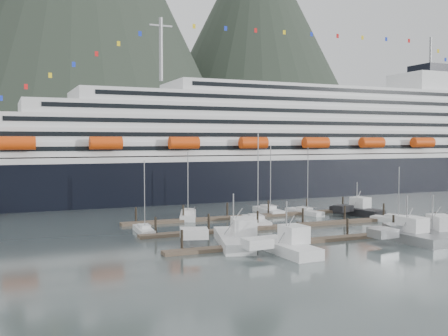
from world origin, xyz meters
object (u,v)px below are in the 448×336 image
at_px(trawler_a, 232,238).
at_px(trawler_e, 356,210).
at_px(trawler_b, 285,246).
at_px(sailboat_g, 304,212).
at_px(trawler_d, 406,235).
at_px(sailboat_f, 268,211).
at_px(trawler_c, 431,232).
at_px(cruise_ship, 296,151).
at_px(sailboat_e, 188,216).
at_px(sailboat_h, 394,220).
at_px(sailboat_b, 256,221).
at_px(sailboat_a, 144,230).

distance_m(trawler_a, trawler_e, 40.11).
distance_m(trawler_a, trawler_b, 8.88).
bearing_deg(sailboat_g, trawler_d, 166.06).
xyz_separation_m(sailboat_f, trawler_c, (9.82, -34.62, 0.50)).
relative_size(cruise_ship, trawler_b, 17.57).
height_order(sailboat_g, trawler_b, sailboat_g).
distance_m(sailboat_e, trawler_e, 34.13).
relative_size(sailboat_e, sailboat_g, 0.95).
bearing_deg(trawler_e, cruise_ship, -30.33).
height_order(trawler_b, trawler_e, trawler_b).
relative_size(sailboat_g, trawler_a, 0.91).
bearing_deg(sailboat_f, trawler_b, 157.03).
relative_size(trawler_a, trawler_e, 1.31).
height_order(sailboat_e, trawler_a, sailboat_e).
height_order(sailboat_g, sailboat_h, sailboat_g).
relative_size(sailboat_g, trawler_e, 1.18).
xyz_separation_m(sailboat_b, sailboat_e, (-9.05, 11.36, -0.02)).
height_order(sailboat_a, sailboat_b, sailboat_b).
distance_m(sailboat_a, trawler_c, 45.19).
bearing_deg(sailboat_f, trawler_c, -162.52).
distance_m(sailboat_a, trawler_b, 26.33).
xyz_separation_m(sailboat_e, sailboat_g, (23.74, -4.02, -0.02)).
bearing_deg(trawler_c, trawler_a, 94.47).
bearing_deg(sailboat_e, trawler_a, -165.38).
xyz_separation_m(sailboat_a, sailboat_f, (29.52, 12.40, 0.04)).
relative_size(trawler_b, trawler_c, 0.79).
bearing_deg(trawler_b, trawler_a, 26.67).
height_order(sailboat_e, sailboat_f, sailboat_f).
bearing_deg(trawler_a, sailboat_e, 10.10).
distance_m(sailboat_a, trawler_a, 17.46).
bearing_deg(sailboat_b, trawler_e, -73.69).
relative_size(sailboat_f, trawler_d, 1.11).
distance_m(sailboat_g, trawler_a, 35.30).
relative_size(trawler_d, trawler_e, 1.10).
height_order(sailboat_a, trawler_c, sailboat_a).
height_order(sailboat_e, trawler_d, sailboat_e).
xyz_separation_m(sailboat_a, trawler_d, (34.02, -22.60, 0.55)).
distance_m(sailboat_f, trawler_d, 35.30).
xyz_separation_m(sailboat_g, trawler_b, (-22.21, -30.98, 0.55)).
bearing_deg(sailboat_e, trawler_e, -84.83).
bearing_deg(sailboat_a, sailboat_e, -41.01).
xyz_separation_m(sailboat_g, trawler_c, (3.64, -30.61, 0.53)).
bearing_deg(sailboat_b, sailboat_e, 49.28).
relative_size(sailboat_b, sailboat_e, 1.26).
height_order(sailboat_e, trawler_e, sailboat_e).
relative_size(sailboat_e, trawler_c, 0.89).
height_order(cruise_ship, trawler_e, cruise_ship).
bearing_deg(cruise_ship, sailboat_e, -142.20).
relative_size(sailboat_a, sailboat_g, 0.87).
xyz_separation_m(trawler_c, trawler_d, (-5.33, -0.38, 0.01)).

